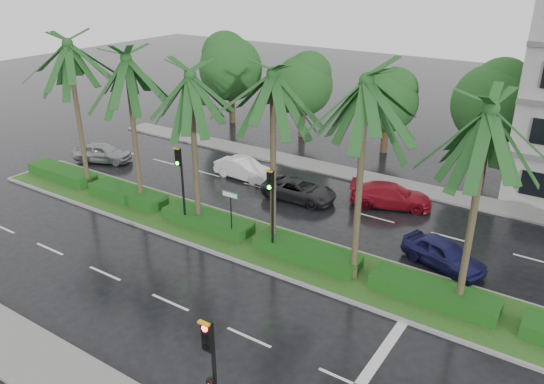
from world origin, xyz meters
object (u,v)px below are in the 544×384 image
Objects in this scene: car_darkgrey at (299,190)px; signal_median_left at (181,175)px; car_white at (244,169)px; car_red at (391,195)px; street_sign at (231,204)px; car_blue at (444,254)px; car_silver at (103,152)px; signal_near at (212,377)px.

signal_median_left is at bearing 150.84° from car_darkgrey.
signal_median_left is 7.86m from car_white.
car_red is (4.83, 2.09, 0.05)m from car_darkgrey.
street_sign is 10.22m from car_blue.
signal_median_left reaches higher than car_darkgrey.
car_darkgrey is at bearing 64.08° from signal_median_left.
car_silver is 1.00× the size of car_white.
car_white is at bearing -95.94° from car_silver.
signal_near is at bearing -54.66° from street_sign.
car_silver reaches higher than car_blue.
signal_median_left is 13.22m from car_blue.
car_red is (-2.02, 18.27, -1.84)m from signal_near.
signal_near reaches higher than car_darkgrey.
car_darkgrey is at bearing 92.85° from car_blue.
car_red is at bearing 59.32° from street_sign.
signal_median_left is 1.09× the size of car_silver.
car_silver is 0.90× the size of car_darkgrey.
street_sign is 9.87m from car_red.
car_darkgrey is at bearing 93.90° from car_red.
car_silver is at bearing 163.80° from street_sign.
car_blue is (9.33, -2.79, 0.06)m from car_darkgrey.
street_sign is 6.49m from car_darkgrey.
car_silver is 24.03m from car_blue.
car_silver is (-21.54, 14.09, -1.82)m from signal_near.
signal_near is 13.74m from car_blue.
street_sign reaches higher than car_red.
signal_median_left is at bearing -133.21° from car_silver.
signal_near is 1.09× the size of car_silver.
signal_median_left is at bearing 126.01° from car_blue.
signal_near is at bearing -171.01° from car_blue.
car_blue is (2.48, 13.39, -1.83)m from signal_near.
signal_near reaches higher than car_blue.
street_sign reaches higher than car_blue.
signal_median_left reaches higher than car_silver.
car_red is (7.98, 8.58, -2.33)m from signal_median_left.
car_white is 0.87× the size of car_red.
signal_median_left reaches higher than signal_near.
car_silver is at bearing 146.80° from signal_near.
car_blue is (24.02, -0.70, -0.00)m from car_silver.
signal_near is 18.47m from car_red.
car_silver is 14.84m from car_darkgrey.
signal_median_left reaches higher than car_blue.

